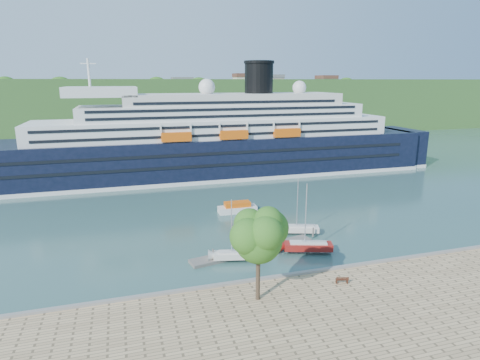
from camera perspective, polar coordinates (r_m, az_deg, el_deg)
name	(u,v)px	position (r m, az deg, el deg)	size (l,w,h in m)	color
ground	(285,283)	(49.48, 6.38, -14.39)	(400.00, 400.00, 0.00)	#2C4F48
far_hillside	(159,107)	(186.08, -11.43, 10.18)	(400.00, 50.00, 24.00)	#336026
quay_coping	(286,275)	(48.78, 6.52, -13.31)	(220.00, 0.50, 0.30)	slate
cruise_ship	(207,119)	(99.81, -4.65, 8.58)	(125.91, 18.33, 28.27)	black
park_bench	(342,279)	(48.32, 14.29, -13.53)	(1.49, 0.61, 0.95)	#492214
promenade_tree	(258,251)	(41.69, 2.61, -10.02)	(6.63, 6.63, 10.99)	#275616
floating_pontoon	(254,250)	(57.33, 1.97, -9.94)	(18.86, 2.30, 0.42)	slate
sailboat_white_near	(235,232)	(53.04, -0.73, -7.43)	(6.32, 1.76, 8.17)	silver
sailboat_red	(309,221)	(56.05, 9.83, -5.70)	(7.37, 2.05, 9.52)	maroon
sailboat_white_far	(300,208)	(62.74, 8.55, -3.98)	(6.62, 1.84, 8.55)	silver
tender_launch	(237,207)	(73.31, -0.38, -3.87)	(7.07, 2.42, 1.95)	#E1590D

